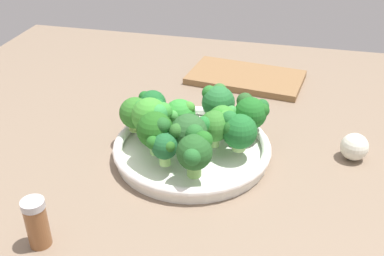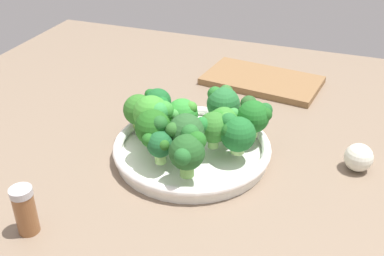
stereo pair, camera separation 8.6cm
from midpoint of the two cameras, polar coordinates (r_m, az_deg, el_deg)
ground_plane at (r=90.34cm, az=-5.25°, el=-4.29°), size 130.00×130.00×2.50cm
bowl at (r=88.78cm, az=-2.79°, el=-2.62°), size 29.73×29.73×3.22cm
broccoli_floret_0 at (r=81.73cm, az=-3.43°, el=-0.71°), size 6.55×7.05×7.88cm
broccoli_floret_1 at (r=83.70cm, az=2.63°, el=-0.41°), size 6.81×6.33×7.10cm
broccoli_floret_2 at (r=82.80cm, az=-7.46°, el=-0.30°), size 6.50×6.50×8.10cm
broccoli_floret_3 at (r=93.55cm, az=0.50°, el=3.19°), size 6.78×7.14×7.10cm
broccoli_floret_4 at (r=89.09cm, az=4.45°, el=1.89°), size 6.61×6.89×7.30cm
broccoli_floret_5 at (r=87.00cm, az=-7.74°, el=1.46°), size 7.66×6.77×8.31cm
broccoli_floret_6 at (r=87.64cm, az=0.97°, el=0.92°), size 5.50×6.32×6.22cm
broccoli_floret_7 at (r=76.61cm, az=-2.85°, el=-3.05°), size 6.02×7.14×7.61cm
broccoli_floret_8 at (r=80.25cm, az=-6.51°, el=-2.29°), size 5.39×4.90×6.00cm
broccoli_floret_9 at (r=89.27cm, az=-4.23°, el=1.51°), size 6.12×6.50×6.71cm
broccoli_floret_10 at (r=91.05cm, az=-9.54°, el=1.74°), size 6.18×6.08×6.75cm
broccoli_floret_11 at (r=93.49cm, az=-7.47°, el=2.83°), size 5.80×5.59×6.55cm
broccoli_floret_12 at (r=84.63cm, az=-0.36°, el=0.21°), size 6.00×7.05×6.97cm
cutting_board at (r=119.38cm, az=4.47°, el=6.08°), size 29.70×19.42×1.60cm
garlic_bulb at (r=91.31cm, az=16.55°, el=-2.28°), size 5.17×5.17×5.17cm
pepper_shaker at (r=73.85cm, az=-21.58°, el=-10.75°), size 3.41×3.41×8.05cm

